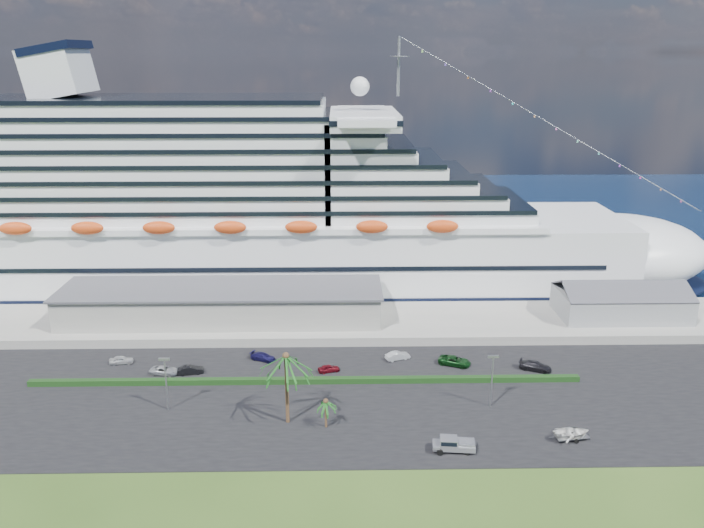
{
  "coord_description": "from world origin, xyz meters",
  "views": [
    {
      "loc": [
        -2.47,
        -83.34,
        50.79
      ],
      "look_at": [
        -0.29,
        30.0,
        15.73
      ],
      "focal_mm": 35.0,
      "sensor_mm": 36.0,
      "label": 1
    }
  ],
  "objects_px": {
    "parked_car_3": "(263,357)",
    "boat_trailer": "(572,433)",
    "pickup_truck": "(453,444)",
    "cruise_ship": "(252,215)"
  },
  "relations": [
    {
      "from": "cruise_ship",
      "to": "parked_car_3",
      "type": "distance_m",
      "value": 42.83
    },
    {
      "from": "cruise_ship",
      "to": "parked_car_3",
      "type": "xyz_separation_m",
      "value": [
        5.83,
        -39.33,
        -15.92
      ]
    },
    {
      "from": "boat_trailer",
      "to": "cruise_ship",
      "type": "bearing_deg",
      "value": 127.69
    },
    {
      "from": "cruise_ship",
      "to": "pickup_truck",
      "type": "distance_m",
      "value": 77.57
    },
    {
      "from": "parked_car_3",
      "to": "pickup_truck",
      "type": "relative_size",
      "value": 0.77
    },
    {
      "from": "cruise_ship",
      "to": "boat_trailer",
      "type": "xyz_separation_m",
      "value": [
        50.64,
        -65.56,
        -15.49
      ]
    },
    {
      "from": "parked_car_3",
      "to": "pickup_truck",
      "type": "height_order",
      "value": "pickup_truck"
    },
    {
      "from": "parked_car_3",
      "to": "boat_trailer",
      "type": "bearing_deg",
      "value": -95.4
    },
    {
      "from": "parked_car_3",
      "to": "pickup_truck",
      "type": "distance_m",
      "value": 40.18
    },
    {
      "from": "parked_car_3",
      "to": "boat_trailer",
      "type": "relative_size",
      "value": 0.76
    }
  ]
}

